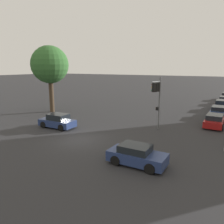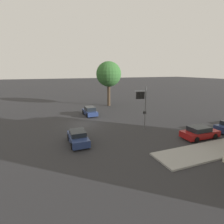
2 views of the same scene
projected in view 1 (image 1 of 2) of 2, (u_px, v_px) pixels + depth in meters
The scene contains 8 objects.
ground_plane at pixel (79, 140), 19.76m from camera, with size 300.00×300.00×0.00m, color #28282B.
street_tree at pixel (50, 65), 30.81m from camera, with size 5.28×5.28×9.43m.
traffic_signal at pixel (157, 92), 22.04m from camera, with size 0.64×1.67×5.54m.
crossing_car_0 at pixel (58, 121), 23.57m from camera, with size 4.03×1.95×1.53m.
crossing_car_1 at pixel (137, 155), 14.63m from camera, with size 3.91×1.85×1.38m.
parked_car_0 at pixel (214, 121), 24.10m from camera, with size 1.99×4.36×1.38m.
parked_car_1 at pixel (219, 112), 28.71m from camera, with size 2.06×4.38×1.43m.
parked_car_2 at pixel (222, 105), 33.63m from camera, with size 2.04×4.72×1.50m.
Camera 1 is at (12.02, -14.81, 6.50)m, focal length 35.00 mm.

